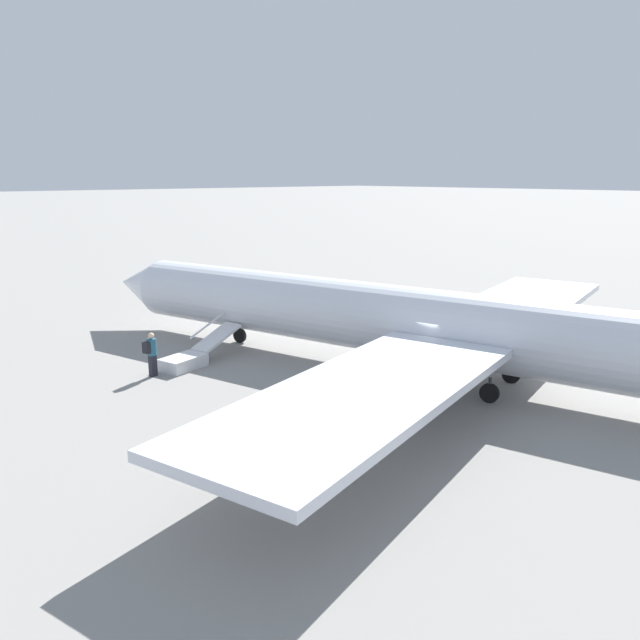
# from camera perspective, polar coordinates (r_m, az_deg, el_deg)

# --- Properties ---
(ground_plane) EXTENTS (600.00, 600.00, 0.00)m
(ground_plane) POSITION_cam_1_polar(r_m,az_deg,el_deg) (24.49, 9.67, -5.25)
(ground_plane) COLOR gray
(airplane_main) EXTENTS (35.11, 27.33, 7.17)m
(airplane_main) POSITION_cam_1_polar(r_m,az_deg,el_deg) (23.53, 12.17, -0.71)
(airplane_main) COLOR silver
(airplane_main) RESTS_ON ground
(boarding_stairs) EXTENTS (1.99, 4.14, 1.76)m
(boarding_stairs) POSITION_cam_1_polar(r_m,az_deg,el_deg) (26.09, -11.76, -3.32)
(boarding_stairs) COLOR silver
(boarding_stairs) RESTS_ON ground
(passenger) EXTENTS (0.40, 0.56, 1.74)m
(passenger) POSITION_cam_1_polar(r_m,az_deg,el_deg) (24.93, -15.17, -2.79)
(passenger) COLOR #23232D
(passenger) RESTS_ON ground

